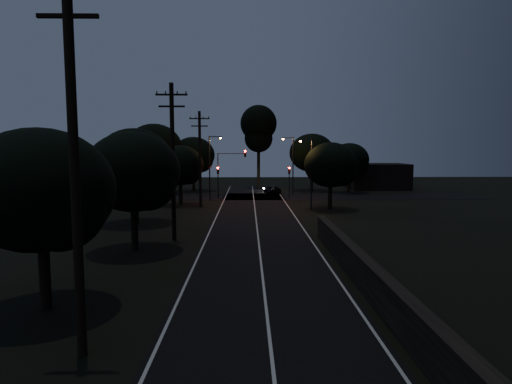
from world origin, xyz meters
name	(u,v)px	position (x,y,z in m)	size (l,w,h in m)	color
ground	(268,327)	(0.00, 0.00, 0.00)	(160.00, 160.00, 0.00)	black
road_surface	(255,208)	(0.00, 31.12, 0.01)	(60.00, 70.00, 0.03)	black
retaining_wall	(441,284)	(7.74, 3.00, 0.62)	(6.93, 26.00, 1.60)	black
utility_pole_near	(74,158)	(-6.00, -2.00, 6.25)	(2.20, 0.30, 12.00)	black
utility_pole_mid	(173,159)	(-6.00, 15.00, 5.74)	(2.20, 0.30, 11.00)	black
utility_pole_far	(200,157)	(-6.00, 32.00, 5.48)	(2.20, 0.30, 10.50)	black
tree_left_a	(44,193)	(-8.79, 1.88, 4.76)	(5.82, 5.82, 7.37)	black
tree_left_b	(136,174)	(-7.79, 11.88, 4.92)	(5.97, 5.97, 7.58)	black
tree_left_c	(137,162)	(-10.27, 21.87, 5.32)	(6.51, 6.51, 8.23)	black
tree_left_d	(182,166)	(-8.31, 33.89, 4.42)	(5.38, 5.38, 6.83)	black
tree_far_nw	(195,156)	(-8.77, 49.87, 5.30)	(6.46, 6.46, 8.18)	black
tree_far_w	(156,148)	(-13.72, 45.84, 6.46)	(7.79, 7.79, 9.93)	black
tree_far_ne	(314,154)	(9.24, 49.86, 5.62)	(6.86, 6.86, 8.68)	black
tree_far_e	(351,161)	(14.20, 46.88, 4.69)	(5.70, 5.70, 7.23)	black
tree_right_a	(333,166)	(8.20, 29.89, 4.62)	(5.61, 5.61, 7.13)	black
tall_pine	(259,128)	(1.00, 55.00, 9.68)	(5.91, 5.91, 13.44)	black
building_left	(125,176)	(-20.00, 52.00, 2.20)	(10.00, 8.00, 4.40)	black
building_right	(377,176)	(20.00, 53.00, 2.00)	(9.00, 7.00, 4.00)	black
signal_left	(218,177)	(-4.60, 39.99, 2.84)	(0.28, 0.35, 4.10)	black
signal_right	(289,177)	(4.60, 39.99, 2.84)	(0.28, 0.35, 4.10)	black
signal_mast	(231,165)	(-2.91, 39.99, 4.34)	(3.70, 0.35, 6.25)	black
streetlight_a	(211,163)	(-5.31, 38.00, 4.64)	(1.66, 0.26, 8.00)	black
streetlight_b	(292,162)	(5.31, 44.00, 4.64)	(1.66, 0.26, 8.00)	black
streetlight_c	(310,169)	(5.83, 30.00, 4.35)	(1.46, 0.26, 7.50)	black
car	(272,189)	(2.75, 45.99, 0.60)	(1.41, 3.50, 1.19)	black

